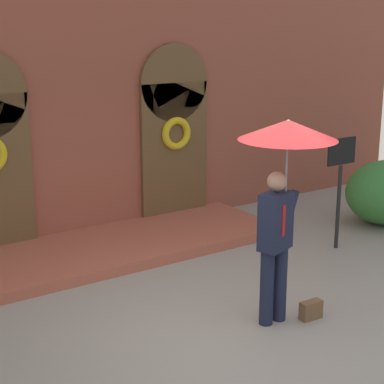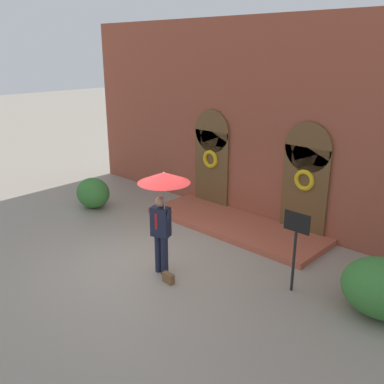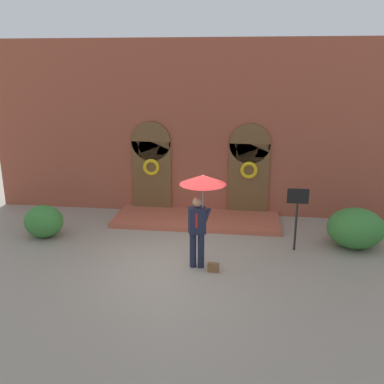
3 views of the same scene
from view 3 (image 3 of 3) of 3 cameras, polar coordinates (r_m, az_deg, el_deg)
The scene contains 7 objects.
ground_plane at distance 10.86m, azimuth -1.36°, elevation -9.68°, with size 80.00×80.00×0.00m, color gray.
building_facade at distance 14.01m, azimuth 1.16°, elevation 7.90°, with size 14.00×2.30×5.60m.
person_with_umbrella at distance 10.04m, azimuth 1.26°, elevation -0.18°, with size 1.10×1.10×2.36m.
handbag at distance 10.50m, azimuth 2.86°, elevation -10.02°, with size 0.28×0.12×0.22m, color brown.
sign_post at distance 11.59m, azimuth 13.83°, elevation -2.23°, with size 0.56×0.06×1.72m.
shrub_left at distance 13.07m, azimuth -19.16°, elevation -3.71°, with size 1.12×0.97×0.94m, color #387A33.
shrub_right at distance 12.46m, azimuth 20.98°, elevation -4.52°, with size 1.52×1.32×1.10m, color #387A33.
Camera 3 is at (1.51, -9.61, 4.84)m, focal length 40.00 mm.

